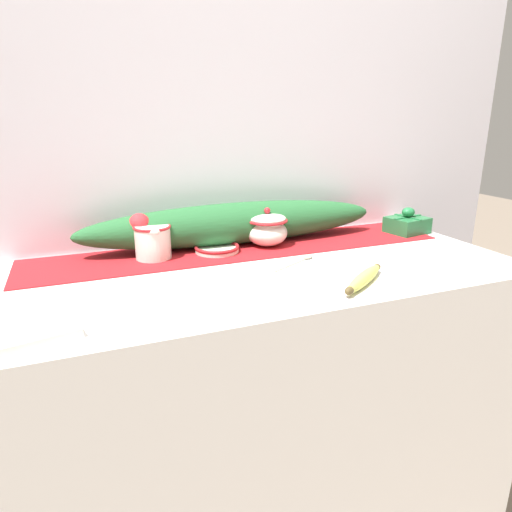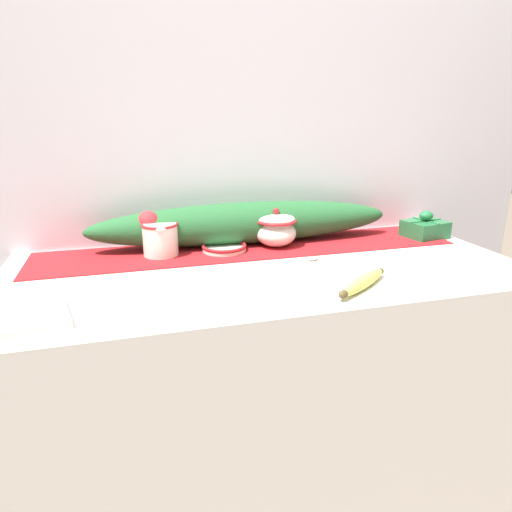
{
  "view_description": "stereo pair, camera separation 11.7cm",
  "coord_description": "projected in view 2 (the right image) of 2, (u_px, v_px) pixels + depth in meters",
  "views": [
    {
      "loc": [
        -0.46,
        -1.09,
        1.31
      ],
      "look_at": [
        -0.05,
        -0.05,
        0.96
      ],
      "focal_mm": 32.0,
      "sensor_mm": 36.0,
      "label": 1
    },
    {
      "loc": [
        -0.35,
        -1.12,
        1.31
      ],
      "look_at": [
        -0.05,
        -0.05,
        0.96
      ],
      "focal_mm": 32.0,
      "sensor_mm": 36.0,
      "label": 2
    }
  ],
  "objects": [
    {
      "name": "poinsettia_garland",
      "position": [
        244.0,
        223.0,
        1.44
      ],
      "size": [
        0.98,
        0.14,
        0.13
      ],
      "color": "#235B2D",
      "rests_on": "countertop"
    },
    {
      "name": "small_dish",
      "position": [
        224.0,
        247.0,
        1.38
      ],
      "size": [
        0.14,
        0.14,
        0.02
      ],
      "color": "white",
      "rests_on": "countertop"
    },
    {
      "name": "spoon",
      "position": [
        310.0,
        260.0,
        1.29
      ],
      "size": [
        0.16,
        0.09,
        0.01
      ],
      "rotation": [
        0.0,
        0.0,
        0.49
      ],
      "color": "#A89E89",
      "rests_on": "countertop"
    },
    {
      "name": "countertop",
      "position": [
        267.0,
        410.0,
        1.38
      ],
      "size": [
        1.4,
        0.64,
        0.91
      ],
      "primitive_type": "cube",
      "color": "silver",
      "rests_on": "ground_plane"
    },
    {
      "name": "gift_box",
      "position": [
        425.0,
        228.0,
        1.53
      ],
      "size": [
        0.15,
        0.13,
        0.09
      ],
      "rotation": [
        0.0,
        0.0,
        0.19
      ],
      "color": "#236638",
      "rests_on": "countertop"
    },
    {
      "name": "back_wall",
      "position": [
        237.0,
        151.0,
        1.47
      ],
      "size": [
        2.2,
        0.04,
        2.4
      ],
      "primitive_type": "cube",
      "color": "silver",
      "rests_on": "ground_plane"
    },
    {
      "name": "banana",
      "position": [
        363.0,
        282.0,
        1.09
      ],
      "size": [
        0.19,
        0.15,
        0.03
      ],
      "rotation": [
        0.0,
        0.0,
        0.63
      ],
      "color": "#CCD156",
      "rests_on": "countertop"
    },
    {
      "name": "table_runner",
      "position": [
        250.0,
        248.0,
        1.41
      ],
      "size": [
        1.29,
        0.25,
        0.0
      ],
      "primitive_type": "cube",
      "color": "#A8191E",
      "rests_on": "countertop"
    },
    {
      "name": "sugar_bowl",
      "position": [
        276.0,
        229.0,
        1.42
      ],
      "size": [
        0.13,
        0.13,
        0.12
      ],
      "color": "white",
      "rests_on": "countertop"
    },
    {
      "name": "cream_pitcher",
      "position": [
        160.0,
        238.0,
        1.33
      ],
      "size": [
        0.11,
        0.12,
        0.1
      ],
      "color": "white",
      "rests_on": "countertop"
    },
    {
      "name": "napkin_stack",
      "position": [
        27.0,
        318.0,
        0.91
      ],
      "size": [
        0.18,
        0.18,
        0.02
      ],
      "primitive_type": "cube",
      "rotation": [
        0.0,
        0.0,
        0.24
      ],
      "color": "white",
      "rests_on": "countertop"
    }
  ]
}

